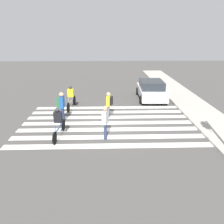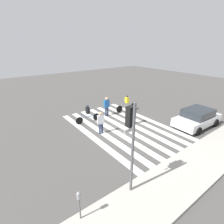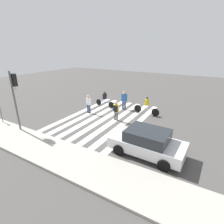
% 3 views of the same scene
% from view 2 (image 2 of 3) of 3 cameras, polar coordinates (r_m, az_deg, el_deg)
% --- Properties ---
extents(ground_plane, '(60.00, 60.00, 0.00)m').
position_cam_2_polar(ground_plane, '(14.37, 3.31, -4.84)').
color(ground_plane, '#4C4947').
extents(sidewalk_curb, '(36.00, 2.50, 0.14)m').
position_cam_2_polar(sidewalk_curb, '(11.08, 25.50, -15.58)').
color(sidewalk_curb, '#ADA89E').
rests_on(sidewalk_curb, ground_plane).
extents(crosswalk_stripes, '(6.10, 10.00, 0.01)m').
position_cam_2_polar(crosswalk_stripes, '(14.37, 3.31, -4.83)').
color(crosswalk_stripes, silver).
rests_on(crosswalk_stripes, ground_plane).
extents(traffic_light, '(0.60, 0.50, 4.32)m').
position_cam_2_polar(traffic_light, '(7.11, 6.26, -6.66)').
color(traffic_light, '#515456').
rests_on(traffic_light, ground_plane).
extents(parking_meter, '(0.15, 0.15, 1.43)m').
position_cam_2_polar(parking_meter, '(7.20, -10.72, -26.39)').
color(parking_meter, '#515456').
rests_on(parking_meter, ground_plane).
extents(pedestrian_adult_tall_backpack, '(0.51, 0.43, 1.81)m').
position_cam_2_polar(pedestrian_adult_tall_backpack, '(16.16, -1.86, 2.31)').
color(pedestrian_adult_tall_backpack, navy).
rests_on(pedestrian_adult_tall_backpack, ground_plane).
extents(pedestrian_adult_blue_shirt, '(0.48, 0.42, 1.62)m').
position_cam_2_polar(pedestrian_adult_blue_shirt, '(14.53, 6.74, -0.57)').
color(pedestrian_adult_blue_shirt, '#4C4C51').
rests_on(pedestrian_adult_blue_shirt, ground_plane).
extents(pedestrian_adult_yellow_jacket, '(0.52, 0.35, 1.73)m').
position_cam_2_polar(pedestrian_adult_yellow_jacket, '(12.96, -3.68, -3.13)').
color(pedestrian_adult_yellow_jacket, navy).
rests_on(pedestrian_adult_yellow_jacket, ground_plane).
extents(cyclist_far_lane, '(2.45, 0.42, 1.65)m').
position_cam_2_polar(cyclist_far_lane, '(17.46, 4.86, 3.06)').
color(cyclist_far_lane, black).
rests_on(cyclist_far_lane, ground_plane).
extents(cyclist_near_curb, '(2.24, 0.42, 1.59)m').
position_cam_2_polar(cyclist_near_curb, '(14.99, -7.92, -0.26)').
color(cyclist_near_curb, black).
rests_on(cyclist_near_curb, ground_plane).
extents(car_parked_dark_suv, '(4.20, 2.20, 1.50)m').
position_cam_2_polar(car_parked_dark_suv, '(15.73, 26.02, -1.68)').
color(car_parked_dark_suv, silver).
rests_on(car_parked_dark_suv, ground_plane).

